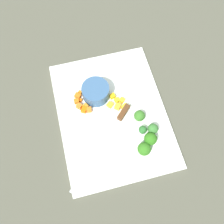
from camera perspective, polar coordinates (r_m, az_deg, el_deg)
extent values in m
plane|color=#515143|center=(0.80, 0.00, -0.61)|extent=(4.00, 4.00, 0.00)
cube|color=white|center=(0.79, 0.00, -0.45)|extent=(0.46, 0.35, 0.01)
cylinder|color=#395F8B|center=(0.79, -3.88, 4.80)|extent=(0.09, 0.09, 0.05)
cube|color=silver|center=(0.74, -5.44, -12.96)|extent=(0.14, 0.14, 0.00)
cube|color=#58331A|center=(0.78, 2.76, -0.08)|extent=(0.05, 0.05, 0.02)
cube|color=orange|center=(0.79, -6.64, 0.56)|extent=(0.03, 0.02, 0.02)
cube|color=orange|center=(0.80, -8.38, 2.55)|extent=(0.02, 0.02, 0.01)
cube|color=orange|center=(0.79, -6.32, 1.32)|extent=(0.02, 0.02, 0.01)
cube|color=orange|center=(0.79, -5.49, 0.54)|extent=(0.02, 0.02, 0.02)
cube|color=orange|center=(0.81, -7.51, 2.80)|extent=(0.01, 0.01, 0.01)
cube|color=orange|center=(0.81, -8.10, 3.81)|extent=(0.02, 0.03, 0.01)
cube|color=orange|center=(0.79, -7.77, 1.38)|extent=(0.02, 0.02, 0.02)
cube|color=orange|center=(0.82, -7.62, 4.60)|extent=(0.02, 0.02, 0.01)
cube|color=yellow|center=(0.79, 1.35, 1.31)|extent=(0.03, 0.02, 0.02)
cube|color=yellow|center=(0.80, 1.14, 2.82)|extent=(0.02, 0.02, 0.01)
cube|color=yellow|center=(0.80, 2.37, 2.81)|extent=(0.02, 0.02, 0.01)
cube|color=yellow|center=(0.79, 3.12, 1.15)|extent=(0.03, 0.03, 0.02)
cube|color=yellow|center=(0.79, -0.28, 1.76)|extent=(0.02, 0.02, 0.01)
cube|color=yellow|center=(0.80, 0.09, 3.80)|extent=(0.02, 0.02, 0.01)
cylinder|color=#95AD58|center=(0.76, 8.93, -6.68)|extent=(0.01, 0.01, 0.01)
sphere|color=#30751C|center=(0.74, 9.13, -6.30)|extent=(0.04, 0.04, 0.04)
cylinder|color=#96BE59|center=(0.77, 9.52, -4.32)|extent=(0.01, 0.01, 0.01)
sphere|color=#3A7933|center=(0.75, 9.71, -3.93)|extent=(0.03, 0.03, 0.03)
cylinder|color=#8FAF6D|center=(0.78, 6.43, -1.26)|extent=(0.01, 0.01, 0.01)
sphere|color=#3A7828|center=(0.77, 6.54, -0.87)|extent=(0.04, 0.04, 0.04)
cylinder|color=#7FB75A|center=(0.76, 7.20, -4.50)|extent=(0.01, 0.01, 0.01)
sphere|color=#2D6B2F|center=(0.75, 7.31, -4.21)|extent=(0.03, 0.03, 0.03)
cylinder|color=#86AB65|center=(0.75, 7.52, -8.98)|extent=(0.01, 0.01, 0.01)
sphere|color=#34751F|center=(0.73, 7.68, -8.68)|extent=(0.04, 0.04, 0.04)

